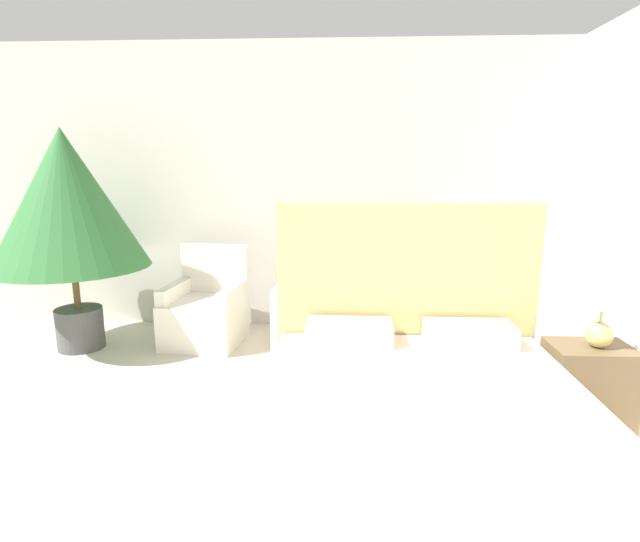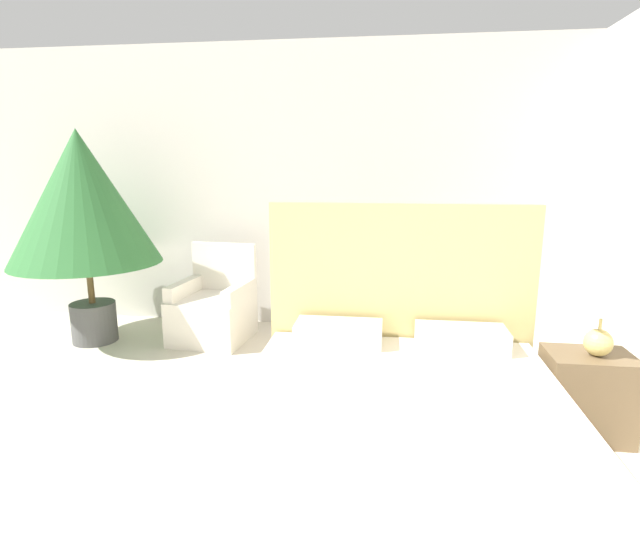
# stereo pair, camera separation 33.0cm
# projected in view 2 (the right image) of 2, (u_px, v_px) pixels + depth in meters

# --- Properties ---
(wall_back) EXTENTS (10.00, 0.06, 2.90)m
(wall_back) POSITION_uv_depth(u_px,v_px,m) (306.00, 189.00, 5.17)
(wall_back) COLOR silver
(wall_back) RESTS_ON ground_plane
(bed) EXTENTS (1.79, 2.23, 1.45)m
(bed) POSITION_uv_depth(u_px,v_px,m) (400.00, 445.00, 2.54)
(bed) COLOR #8C7A5B
(bed) RESTS_ON ground_plane
(armchair_near_window_left) EXTENTS (0.75, 0.76, 0.92)m
(armchair_near_window_left) POSITION_uv_depth(u_px,v_px,m) (213.00, 312.00, 4.91)
(armchair_near_window_left) COLOR silver
(armchair_near_window_left) RESTS_ON ground_plane
(armchair_near_window_right) EXTENTS (0.69, 0.70, 0.92)m
(armchair_near_window_right) POSITION_uv_depth(u_px,v_px,m) (317.00, 316.00, 4.78)
(armchair_near_window_right) COLOR silver
(armchair_near_window_right) RESTS_ON ground_plane
(potted_palm) EXTENTS (1.37, 1.37, 2.02)m
(potted_palm) POSITION_uv_depth(u_px,v_px,m) (82.00, 201.00, 4.63)
(potted_palm) COLOR #4C4C4C
(potted_palm) RESTS_ON ground_plane
(nightstand) EXTENTS (0.51, 0.37, 0.55)m
(nightstand) POSITION_uv_depth(u_px,v_px,m) (586.00, 395.00, 3.15)
(nightstand) COLOR brown
(nightstand) RESTS_ON ground_plane
(table_lamp) EXTENTS (0.26, 0.26, 0.50)m
(table_lamp) POSITION_uv_depth(u_px,v_px,m) (603.00, 306.00, 3.01)
(table_lamp) COLOR tan
(table_lamp) RESTS_ON nightstand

